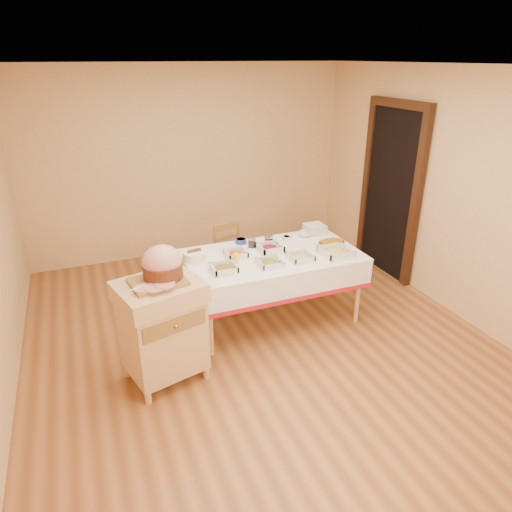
{
  "coord_description": "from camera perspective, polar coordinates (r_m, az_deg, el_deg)",
  "views": [
    {
      "loc": [
        -1.49,
        -3.7,
        2.67
      ],
      "look_at": [
        0.07,
        0.2,
        0.82
      ],
      "focal_mm": 32.0,
      "sensor_mm": 36.0,
      "label": 1
    }
  ],
  "objects": [
    {
      "name": "room_shell",
      "position": [
        4.22,
        0.07,
        4.84
      ],
      "size": [
        5.0,
        5.0,
        5.0
      ],
      "color": "#995C2F",
      "rests_on": "ground"
    },
    {
      "name": "doorway",
      "position": [
        6.1,
        16.52,
        8.02
      ],
      "size": [
        0.09,
        1.1,
        2.2
      ],
      "color": "black",
      "rests_on": "ground"
    },
    {
      "name": "dining_table",
      "position": [
        4.85,
        2.04,
        -1.52
      ],
      "size": [
        1.82,
        1.02,
        0.76
      ],
      "color": "tan",
      "rests_on": "ground"
    },
    {
      "name": "butcher_cart",
      "position": [
        4.05,
        -11.63,
        -8.53
      ],
      "size": [
        0.79,
        0.71,
        0.95
      ],
      "color": "tan",
      "rests_on": "ground"
    },
    {
      "name": "dining_chair",
      "position": [
        5.51,
        -2.99,
        -0.22
      ],
      "size": [
        0.44,
        0.43,
        0.84
      ],
      "color": "olive",
      "rests_on": "ground"
    },
    {
      "name": "ham_on_board",
      "position": [
        3.83,
        -11.7,
        -1.25
      ],
      "size": [
        0.47,
        0.44,
        0.31
      ],
      "color": "olive",
      "rests_on": "butcher_cart"
    },
    {
      "name": "serving_dish_a",
      "position": [
        4.39,
        -4.05,
        -1.56
      ],
      "size": [
        0.24,
        0.23,
        0.1
      ],
      "color": "silver",
      "rests_on": "dining_table"
    },
    {
      "name": "serving_dish_b",
      "position": [
        4.51,
        1.75,
        -0.85
      ],
      "size": [
        0.23,
        0.23,
        0.09
      ],
      "color": "silver",
      "rests_on": "dining_table"
    },
    {
      "name": "serving_dish_c",
      "position": [
        4.66,
        5.58,
        -0.12
      ],
      "size": [
        0.23,
        0.23,
        0.09
      ],
      "color": "silver",
      "rests_on": "dining_table"
    },
    {
      "name": "serving_dish_d",
      "position": [
        4.81,
        9.95,
        0.48
      ],
      "size": [
        0.29,
        0.29,
        0.11
      ],
      "color": "silver",
      "rests_on": "dining_table"
    },
    {
      "name": "serving_dish_e",
      "position": [
        4.71,
        -2.52,
        0.26
      ],
      "size": [
        0.22,
        0.21,
        0.1
      ],
      "color": "silver",
      "rests_on": "dining_table"
    },
    {
      "name": "serving_dish_f",
      "position": [
        4.84,
        1.79,
        0.99
      ],
      "size": [
        0.25,
        0.24,
        0.12
      ],
      "color": "silver",
      "rests_on": "dining_table"
    },
    {
      "name": "small_bowl_left",
      "position": [
        4.81,
        -7.89,
        0.55
      ],
      "size": [
        0.12,
        0.12,
        0.06
      ],
      "color": "silver",
      "rests_on": "dining_table"
    },
    {
      "name": "small_bowl_mid",
      "position": [
        5.05,
        -1.9,
        1.93
      ],
      "size": [
        0.12,
        0.12,
        0.05
      ],
      "color": "navy",
      "rests_on": "dining_table"
    },
    {
      "name": "small_bowl_right",
      "position": [
        5.14,
        3.84,
        2.26
      ],
      "size": [
        0.1,
        0.1,
        0.05
      ],
      "color": "silver",
      "rests_on": "dining_table"
    },
    {
      "name": "bowl_white_imported",
      "position": [
        5.01,
        0.42,
        1.62
      ],
      "size": [
        0.17,
        0.17,
        0.04
      ],
      "primitive_type": "imported",
      "rotation": [
        0.0,
        0.0,
        0.0
      ],
      "color": "silver",
      "rests_on": "dining_table"
    },
    {
      "name": "bowl_small_imported",
      "position": [
        5.29,
        6.19,
        2.77
      ],
      "size": [
        0.18,
        0.18,
        0.05
      ],
      "primitive_type": "imported",
      "rotation": [
        0.0,
        0.0,
        0.15
      ],
      "color": "silver",
      "rests_on": "dining_table"
    },
    {
      "name": "preserve_jar_left",
      "position": [
        4.94,
        -0.53,
        1.66
      ],
      "size": [
        0.09,
        0.09,
        0.11
      ],
      "color": "silver",
      "rests_on": "dining_table"
    },
    {
      "name": "preserve_jar_right",
      "position": [
        4.97,
        1.61,
        1.87
      ],
      "size": [
        0.1,
        0.1,
        0.12
      ],
      "color": "silver",
      "rests_on": "dining_table"
    },
    {
      "name": "mustard_bottle",
      "position": [
        4.5,
        -2.55,
        -0.37
      ],
      "size": [
        0.05,
        0.05,
        0.15
      ],
      "color": "yellow",
      "rests_on": "dining_table"
    },
    {
      "name": "bread_basket",
      "position": [
        4.67,
        -7.68,
        0.06
      ],
      "size": [
        0.24,
        0.24,
        0.11
      ],
      "color": "white",
      "rests_on": "dining_table"
    },
    {
      "name": "plate_stack",
      "position": [
        5.38,
        7.34,
        3.38
      ],
      "size": [
        0.22,
        0.22,
        0.11
      ],
      "color": "silver",
      "rests_on": "dining_table"
    },
    {
      "name": "brass_platter",
      "position": [
        5.09,
        9.43,
        1.66
      ],
      "size": [
        0.31,
        0.22,
        0.04
      ],
      "color": "gold",
      "rests_on": "dining_table"
    }
  ]
}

